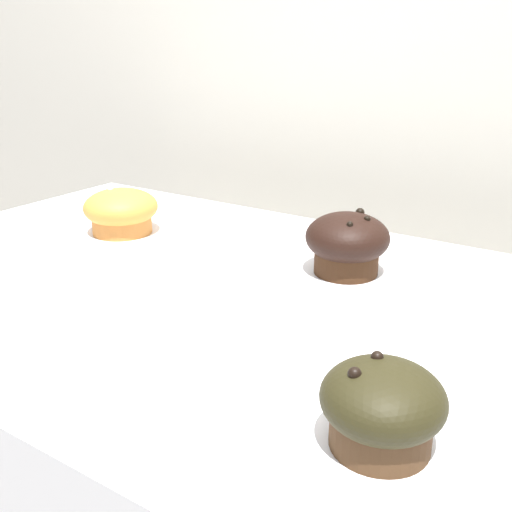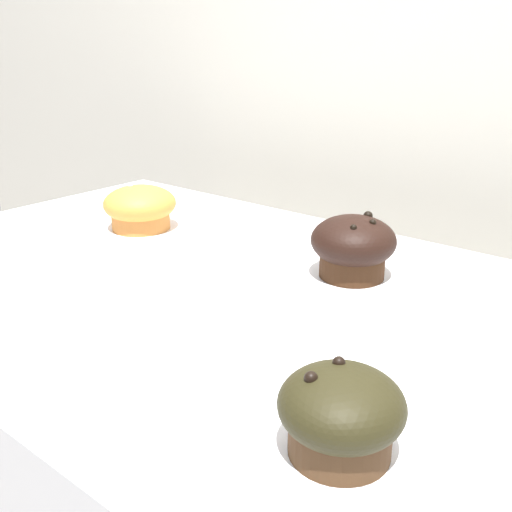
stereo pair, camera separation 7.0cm
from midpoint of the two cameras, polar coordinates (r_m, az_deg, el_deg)
The scene contains 4 objects.
wall_back at distance 1.26m, azimuth 10.70°, elevation 3.93°, with size 3.20×0.10×1.80m, color beige.
muffin_front_center at distance 0.96m, azimuth -14.81°, elevation 4.13°, with size 0.11×0.11×0.07m.
muffin_back_left at distance 0.45m, azimuth 7.47°, elevation -14.16°, with size 0.09×0.09×0.07m.
muffin_back_right at distance 0.77m, azimuth 6.09°, elevation 1.20°, with size 0.11×0.11×0.08m.
Camera 1 is at (0.43, -0.54, 1.24)m, focal length 42.00 mm.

